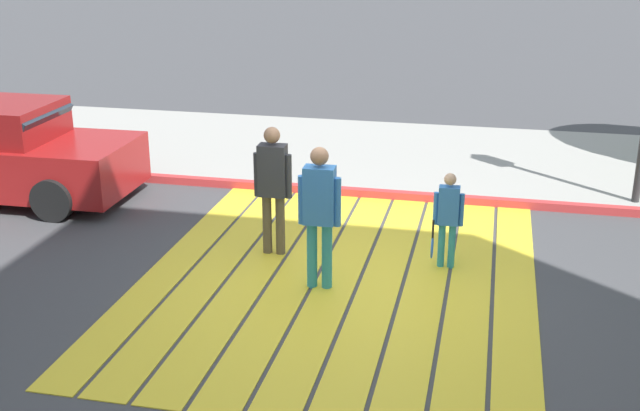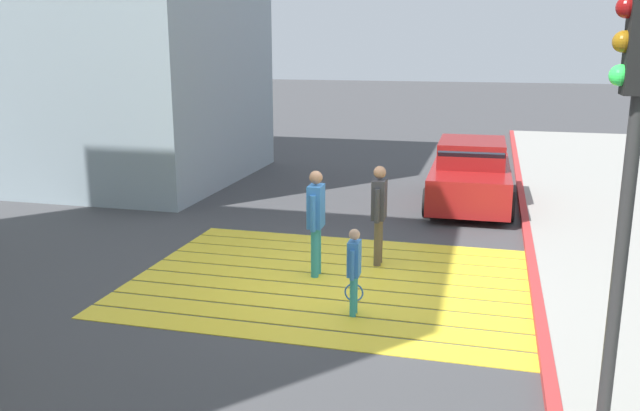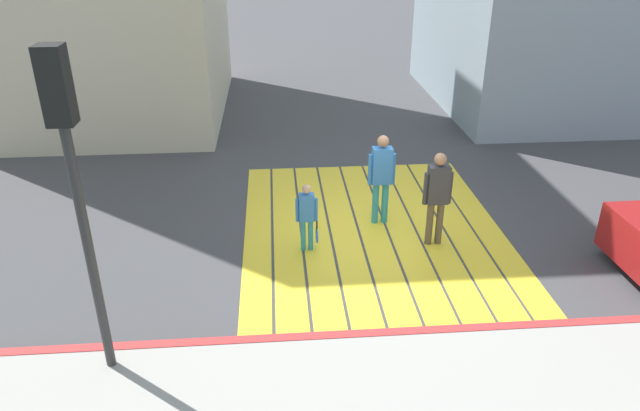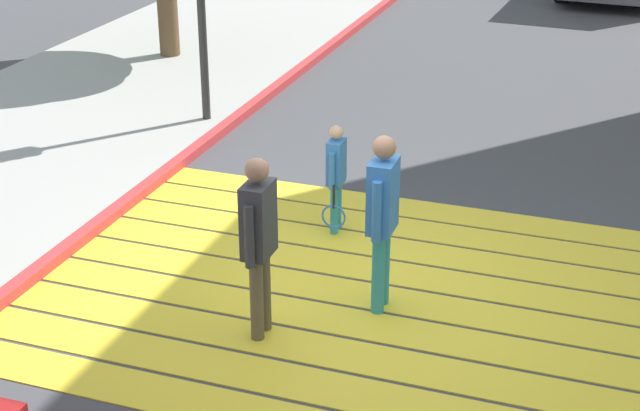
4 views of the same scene
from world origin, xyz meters
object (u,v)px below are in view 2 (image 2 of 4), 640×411
car_parked_near_curb (470,175)px  pedestrian_child_with_racket (354,267)px  traffic_light_corner (631,139)px  pedestrian_adult_trailing (379,208)px  pedestrian_adult_lead (316,216)px

car_parked_near_curb → pedestrian_child_with_racket: bearing=79.6°
traffic_light_corner → pedestrian_adult_trailing: (2.96, -5.07, -2.00)m
car_parked_near_curb → pedestrian_adult_lead: bearing=68.5°
pedestrian_adult_lead → pedestrian_child_with_racket: pedestrian_adult_lead is taller
traffic_light_corner → pedestrian_adult_lead: traffic_light_corner is taller
traffic_light_corner → pedestrian_child_with_racket: 4.64m
pedestrian_adult_trailing → pedestrian_child_with_racket: pedestrian_adult_trailing is taller
pedestrian_adult_lead → pedestrian_child_with_racket: size_ratio=1.40×
pedestrian_child_with_racket → car_parked_near_curb: bearing=-100.4°
traffic_light_corner → pedestrian_adult_trailing: traffic_light_corner is taller
pedestrian_adult_trailing → pedestrian_child_with_racket: bearing=91.1°
car_parked_near_curb → pedestrian_adult_lead: pedestrian_adult_lead is taller
pedestrian_adult_lead → car_parked_near_curb: bearing=-111.5°
car_parked_near_curb → pedestrian_child_with_racket: (1.34, 7.28, -0.01)m
car_parked_near_curb → pedestrian_adult_lead: 6.25m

